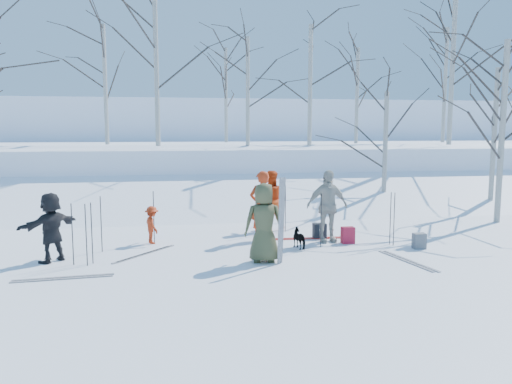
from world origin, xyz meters
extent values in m
plane|color=white|center=(0.00, 0.00, 0.00)|extent=(120.00, 120.00, 0.00)
cube|color=white|center=(0.00, 7.00, 0.15)|extent=(70.00, 9.49, 4.12)
cube|color=white|center=(0.00, 17.00, 1.00)|extent=(70.00, 18.00, 2.20)
cube|color=white|center=(0.00, 38.00, 2.00)|extent=(90.00, 30.00, 6.00)
imported|color=#414429|center=(-0.15, -0.51, 0.88)|extent=(0.90, 0.63, 1.75)
imported|color=#AD2C10|center=(0.18, 1.66, 0.91)|extent=(0.74, 0.56, 1.83)
imported|color=red|center=(0.67, 3.00, 0.86)|extent=(0.90, 0.74, 1.72)
imported|color=#AD2C10|center=(-2.66, 1.70, 0.48)|extent=(0.55, 0.71, 0.96)
imported|color=beige|center=(1.81, 1.18, 0.94)|extent=(1.12, 0.53, 1.87)
imported|color=black|center=(-4.76, 0.27, 0.77)|extent=(1.30, 1.37, 1.54)
imported|color=black|center=(0.95, 0.58, 0.25)|extent=(0.44, 0.65, 0.50)
cube|color=silver|center=(0.14, -0.80, 0.95)|extent=(0.08, 0.16, 1.90)
cube|color=silver|center=(0.21, -0.74, 0.95)|extent=(0.10, 0.23, 1.89)
cylinder|color=black|center=(1.04, 2.65, 0.67)|extent=(0.02, 0.02, 1.34)
cylinder|color=black|center=(-3.85, -0.04, 0.67)|extent=(0.02, 0.02, 1.34)
cylinder|color=black|center=(-3.80, 0.99, 0.67)|extent=(0.02, 0.02, 1.34)
cylinder|color=black|center=(3.30, 0.62, 0.67)|extent=(0.02, 0.02, 1.34)
cylinder|color=black|center=(-2.61, 1.80, 0.67)|extent=(0.02, 0.02, 1.34)
cylinder|color=black|center=(1.48, 0.62, 0.67)|extent=(0.02, 0.02, 1.34)
cylinder|color=black|center=(-3.94, -0.21, 0.67)|extent=(0.02, 0.02, 1.34)
cylinder|color=black|center=(0.37, 2.36, 0.67)|extent=(0.02, 0.02, 1.34)
cylinder|color=black|center=(3.34, 0.50, 0.67)|extent=(0.02, 0.02, 1.34)
cylinder|color=black|center=(-4.25, -0.09, 0.67)|extent=(0.02, 0.02, 1.34)
cube|color=maroon|center=(2.29, 0.92, 0.21)|extent=(0.32, 0.22, 0.42)
cube|color=#585A5F|center=(3.82, 0.08, 0.19)|extent=(0.30, 0.20, 0.38)
cube|color=black|center=(1.75, 1.63, 0.20)|extent=(0.34, 0.24, 0.40)
camera|label=1|loc=(-2.06, -11.06, 2.90)|focal=35.00mm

